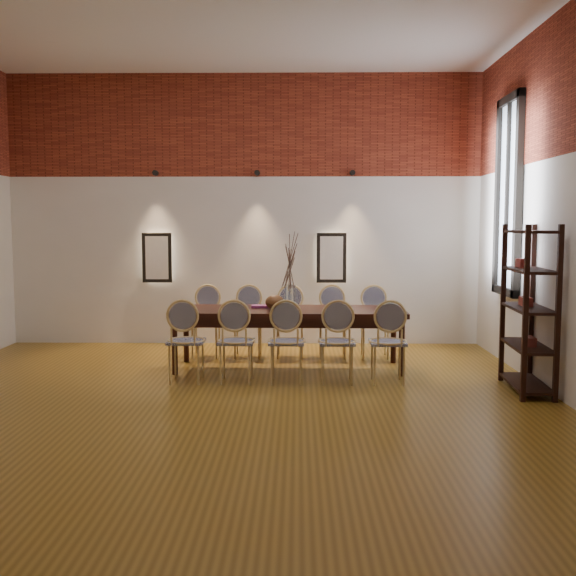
{
  "coord_description": "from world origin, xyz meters",
  "views": [
    {
      "loc": [
        0.8,
        -6.57,
        1.8
      ],
      "look_at": [
        0.68,
        1.32,
        1.05
      ],
      "focal_mm": 42.0,
      "sensor_mm": 36.0,
      "label": 1
    }
  ],
  "objects_px": {
    "chair_near_a": "(186,341)",
    "chair_far_a": "(206,322)",
    "chair_near_d": "(337,342)",
    "chair_far_d": "(332,323)",
    "chair_near_e": "(388,342)",
    "book": "(262,306)",
    "chair_far_b": "(248,322)",
    "chair_far_c": "(290,323)",
    "dining_table": "(288,339)",
    "chair_near_c": "(287,342)",
    "chair_far_e": "(375,323)",
    "bowl": "(275,302)",
    "chair_near_b": "(236,341)",
    "vase": "(290,297)",
    "shelving_rack": "(529,308)"
  },
  "relations": [
    {
      "from": "chair_near_e",
      "to": "chair_far_a",
      "type": "height_order",
      "value": "same"
    },
    {
      "from": "chair_far_d",
      "to": "chair_far_e",
      "type": "bearing_deg",
      "value": -180.0
    },
    {
      "from": "chair_near_d",
      "to": "chair_far_d",
      "type": "distance_m",
      "value": 1.48
    },
    {
      "from": "chair_near_a",
      "to": "shelving_rack",
      "type": "distance_m",
      "value": 3.8
    },
    {
      "from": "bowl",
      "to": "book",
      "type": "xyz_separation_m",
      "value": [
        -0.17,
        0.19,
        -0.07
      ]
    },
    {
      "from": "dining_table",
      "to": "chair_far_b",
      "type": "relative_size",
      "value": 3.05
    },
    {
      "from": "chair_near_c",
      "to": "chair_far_a",
      "type": "distance_m",
      "value": 1.87
    },
    {
      "from": "chair_near_a",
      "to": "chair_far_e",
      "type": "distance_m",
      "value": 2.73
    },
    {
      "from": "chair_near_c",
      "to": "chair_far_d",
      "type": "xyz_separation_m",
      "value": [
        0.6,
        1.47,
        0.0
      ]
    },
    {
      "from": "book",
      "to": "chair_near_c",
      "type": "bearing_deg",
      "value": -69.96
    },
    {
      "from": "chair_far_d",
      "to": "bowl",
      "type": "bearing_deg",
      "value": 46.93
    },
    {
      "from": "chair_near_a",
      "to": "chair_far_a",
      "type": "bearing_deg",
      "value": 90.0
    },
    {
      "from": "dining_table",
      "to": "chair_near_c",
      "type": "relative_size",
      "value": 3.05
    },
    {
      "from": "book",
      "to": "shelving_rack",
      "type": "relative_size",
      "value": 0.14
    },
    {
      "from": "chair_near_a",
      "to": "chair_far_b",
      "type": "xyz_separation_m",
      "value": [
        0.6,
        1.47,
        0.0
      ]
    },
    {
      "from": "dining_table",
      "to": "vase",
      "type": "xyz_separation_m",
      "value": [
        0.02,
        -0.0,
        0.53
      ]
    },
    {
      "from": "dining_table",
      "to": "chair_near_a",
      "type": "distance_m",
      "value": 1.37
    },
    {
      "from": "chair_far_a",
      "to": "bowl",
      "type": "xyz_separation_m",
      "value": [
        0.97,
        -0.81,
        0.37
      ]
    },
    {
      "from": "chair_near_b",
      "to": "chair_near_c",
      "type": "height_order",
      "value": "same"
    },
    {
      "from": "chair_far_d",
      "to": "shelving_rack",
      "type": "height_order",
      "value": "shelving_rack"
    },
    {
      "from": "dining_table",
      "to": "shelving_rack",
      "type": "relative_size",
      "value": 1.59
    },
    {
      "from": "chair_far_c",
      "to": "chair_far_e",
      "type": "bearing_deg",
      "value": 180.0
    },
    {
      "from": "bowl",
      "to": "book",
      "type": "distance_m",
      "value": 0.27
    },
    {
      "from": "bowl",
      "to": "chair_near_a",
      "type": "bearing_deg",
      "value": -145.76
    },
    {
      "from": "dining_table",
      "to": "shelving_rack",
      "type": "bearing_deg",
      "value": -21.84
    },
    {
      "from": "chair_near_c",
      "to": "bowl",
      "type": "bearing_deg",
      "value": 103.49
    },
    {
      "from": "chair_far_e",
      "to": "chair_near_a",
      "type": "bearing_deg",
      "value": 32.86
    },
    {
      "from": "chair_near_b",
      "to": "chair_far_b",
      "type": "height_order",
      "value": "same"
    },
    {
      "from": "chair_near_e",
      "to": "bowl",
      "type": "height_order",
      "value": "chair_near_e"
    },
    {
      "from": "chair_near_d",
      "to": "chair_far_b",
      "type": "xyz_separation_m",
      "value": [
        -1.12,
        1.5,
        0.0
      ]
    },
    {
      "from": "chair_far_a",
      "to": "chair_near_e",
      "type": "bearing_deg",
      "value": 147.14
    },
    {
      "from": "chair_near_b",
      "to": "chair_far_c",
      "type": "xyz_separation_m",
      "value": [
        0.6,
        1.47,
        0.0
      ]
    },
    {
      "from": "chair_far_b",
      "to": "chair_far_c",
      "type": "height_order",
      "value": "same"
    },
    {
      "from": "chair_near_e",
      "to": "chair_near_a",
      "type": "bearing_deg",
      "value": -180.0
    },
    {
      "from": "chair_far_d",
      "to": "chair_far_e",
      "type": "relative_size",
      "value": 1.0
    },
    {
      "from": "chair_far_c",
      "to": "chair_far_e",
      "type": "distance_m",
      "value": 1.15
    },
    {
      "from": "chair_far_e",
      "to": "dining_table",
      "type": "bearing_deg",
      "value": 32.86
    },
    {
      "from": "chair_near_e",
      "to": "chair_far_d",
      "type": "distance_m",
      "value": 1.59
    },
    {
      "from": "chair_near_d",
      "to": "dining_table",
      "type": "bearing_deg",
      "value": 127.74
    },
    {
      "from": "dining_table",
      "to": "chair_near_e",
      "type": "relative_size",
      "value": 3.05
    },
    {
      "from": "chair_near_d",
      "to": "chair_near_c",
      "type": "bearing_deg",
      "value": -180.0
    },
    {
      "from": "chair_near_b",
      "to": "chair_far_a",
      "type": "xyz_separation_m",
      "value": [
        -0.55,
        1.49,
        0.0
      ]
    },
    {
      "from": "bowl",
      "to": "dining_table",
      "type": "bearing_deg",
      "value": 15.88
    },
    {
      "from": "chair_near_e",
      "to": "chair_far_e",
      "type": "relative_size",
      "value": 1.0
    },
    {
      "from": "chair_far_c",
      "to": "bowl",
      "type": "distance_m",
      "value": 0.89
    },
    {
      "from": "chair_far_d",
      "to": "chair_far_e",
      "type": "height_order",
      "value": "same"
    },
    {
      "from": "chair_near_e",
      "to": "book",
      "type": "height_order",
      "value": "chair_near_e"
    },
    {
      "from": "chair_far_c",
      "to": "chair_far_d",
      "type": "xyz_separation_m",
      "value": [
        0.57,
        -0.01,
        0.0
      ]
    },
    {
      "from": "dining_table",
      "to": "chair_far_d",
      "type": "bearing_deg",
      "value": 52.26
    },
    {
      "from": "vase",
      "to": "bowl",
      "type": "relative_size",
      "value": 1.25
    }
  ]
}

